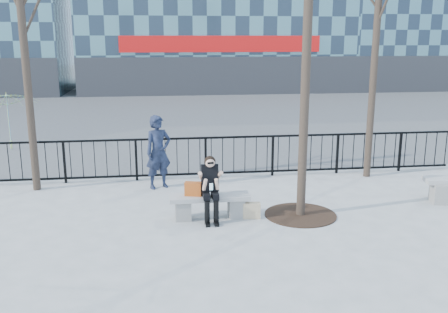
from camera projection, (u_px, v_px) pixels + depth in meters
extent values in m
plane|color=gray|center=(210.00, 218.00, 10.31)|extent=(120.00, 120.00, 0.00)
cube|color=#474747|center=(179.00, 112.00, 24.77)|extent=(60.00, 23.00, 0.01)
cube|color=black|center=(198.00, 138.00, 12.95)|extent=(14.00, 0.05, 0.05)
cube|color=black|center=(198.00, 174.00, 13.18)|extent=(14.00, 0.05, 0.05)
cube|color=#2D2D30|center=(221.00, 76.00, 31.58)|extent=(18.00, 0.08, 2.40)
cube|color=#AE0C0B|center=(221.00, 44.00, 31.05)|extent=(12.60, 0.12, 1.00)
cylinder|color=black|center=(307.00, 31.00, 9.58)|extent=(0.18, 0.18, 7.50)
cylinder|color=black|center=(25.00, 54.00, 11.46)|extent=(0.18, 0.18, 6.50)
cylinder|color=black|center=(376.00, 43.00, 12.57)|extent=(0.18, 0.18, 7.00)
cylinder|color=black|center=(300.00, 215.00, 10.45)|extent=(1.50, 1.50, 0.02)
cube|color=slate|center=(183.00, 210.00, 10.20)|extent=(0.32, 0.38, 0.40)
cube|color=slate|center=(236.00, 207.00, 10.34)|extent=(0.32, 0.38, 0.40)
cube|color=gray|center=(210.00, 197.00, 10.21)|extent=(1.65, 0.46, 0.09)
cube|color=slate|center=(440.00, 193.00, 11.21)|extent=(0.35, 0.42, 0.44)
cube|color=#AE4815|center=(193.00, 189.00, 10.14)|extent=(0.37, 0.24, 0.28)
cube|color=beige|center=(252.00, 210.00, 10.24)|extent=(0.37, 0.17, 0.34)
imported|color=black|center=(158.00, 152.00, 12.17)|extent=(0.78, 0.67, 1.81)
imported|color=#EEFB37|center=(8.00, 121.00, 16.26)|extent=(2.76, 2.78, 1.91)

